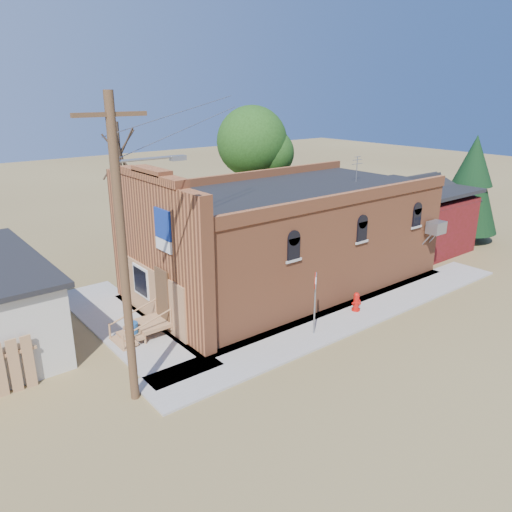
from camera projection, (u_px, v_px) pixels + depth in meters
ground at (345, 335)px, 19.29m from camera, size 120.00×120.00×0.00m
sidewalk_south at (353, 315)px, 20.83m from camera, size 19.00×2.20×0.08m
sidewalk_west at (126, 325)px, 20.02m from camera, size 2.60×10.00×0.08m
brick_bar at (284, 238)px, 23.60m from camera, size 16.40×7.97×6.30m
red_shed at (409, 210)px, 29.44m from camera, size 5.40×6.40×4.30m
utility_pole at (124, 250)px, 13.87m from camera, size 3.12×0.26×9.00m
tree_bare_near at (119, 153)px, 25.29m from camera, size 2.80×2.80×7.65m
tree_leafy at (252, 142)px, 30.98m from camera, size 4.40×4.40×8.15m
evergreen_tree at (472, 182)px, 30.23m from camera, size 3.60×3.60×6.50m
fire_hydrant at (356, 302)px, 21.09m from camera, size 0.45×0.41×0.82m
stop_sign at (315, 287)px, 18.62m from camera, size 0.52×0.52×2.51m
trash_barrel at (132, 332)px, 18.54m from camera, size 0.62×0.62×0.73m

